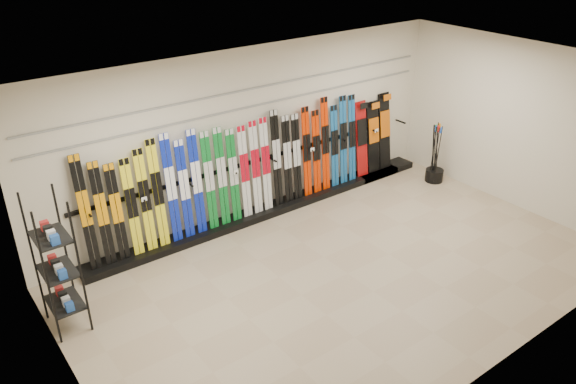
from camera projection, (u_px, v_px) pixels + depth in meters
floor at (348, 274)px, 8.52m from camera, size 8.00×8.00×0.00m
back_wall at (254, 134)px, 9.63m from camera, size 8.00×0.00×8.00m
left_wall at (62, 288)px, 5.70m from camera, size 0.00×5.00×5.00m
right_wall at (519, 126)px, 9.98m from camera, size 0.00×5.00×5.00m
ceiling at (359, 80)px, 7.16m from camera, size 8.00×8.00×0.00m
ski_rack_base at (273, 209)px, 10.24m from camera, size 8.00×0.40×0.12m
skis at (239, 173)px, 9.49m from camera, size 5.36×0.18×1.81m
snowboards at (373, 136)px, 11.29m from camera, size 0.92×0.24×1.55m
accessory_rack at (57, 264)px, 7.06m from camera, size 0.40×0.60×1.90m
pole_bin at (434, 175)px, 11.37m from camera, size 0.36×0.36×0.25m
ski_poles at (435, 153)px, 11.14m from camera, size 0.28×0.26×1.18m
slatwall_rail_0 at (253, 106)px, 9.39m from camera, size 7.60×0.02×0.03m
slatwall_rail_1 at (253, 89)px, 9.25m from camera, size 7.60×0.02×0.03m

